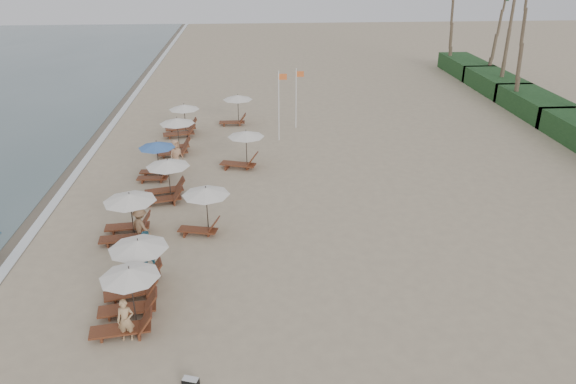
{
  "coord_description": "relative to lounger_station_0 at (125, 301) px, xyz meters",
  "views": [
    {
      "loc": [
        -0.75,
        -18.64,
        12.33
      ],
      "look_at": [
        1.0,
        5.49,
        1.3
      ],
      "focal_mm": 33.7,
      "sensor_mm": 36.0,
      "label": 1
    }
  ],
  "objects": [
    {
      "name": "lounger_station_3",
      "position": [
        -0.06,
        10.57,
        0.03
      ],
      "size": [
        2.72,
        2.4,
        2.23
      ],
      "color": "brown",
      "rests_on": "ground"
    },
    {
      "name": "wet_sand_band",
      "position": [
        -7.2,
        12.69,
        -1.05
      ],
      "size": [
        3.2,
        140.0,
        0.01
      ],
      "primitive_type": "cube",
      "color": "#6B5E4C",
      "rests_on": "ground"
    },
    {
      "name": "flag_pole_near",
      "position": [
        6.55,
        19.8,
        1.61
      ],
      "size": [
        0.59,
        0.08,
        4.82
      ],
      "color": "silver",
      "rests_on": "ground"
    },
    {
      "name": "ground",
      "position": [
        5.3,
        2.69,
        -1.05
      ],
      "size": [
        160.0,
        160.0,
        0.0
      ],
      "primitive_type": "plane",
      "color": "tan",
      "rests_on": "ground"
    },
    {
      "name": "lounger_station_6",
      "position": [
        -0.37,
        21.48,
        -0.06
      ],
      "size": [
        2.73,
        2.4,
        2.22
      ],
      "color": "brown",
      "rests_on": "ground"
    },
    {
      "name": "lounger_station_5",
      "position": [
        -0.34,
        17.61,
        0.12
      ],
      "size": [
        2.63,
        2.29,
        2.38
      ],
      "color": "brown",
      "rests_on": "ground"
    },
    {
      "name": "inland_station_0",
      "position": [
        2.24,
        6.75,
        0.39
      ],
      "size": [
        2.61,
        2.24,
        2.22
      ],
      "color": "brown",
      "rests_on": "ground"
    },
    {
      "name": "beachgoer_far_b",
      "position": [
        0.03,
        14.83,
        -0.11
      ],
      "size": [
        1.04,
        1.09,
        1.88
      ],
      "primitive_type": "imported",
      "rotation": [
        0.0,
        0.0,
        0.89
      ],
      "color": "tan",
      "rests_on": "ground"
    },
    {
      "name": "lounger_station_0",
      "position": [
        0.0,
        0.0,
        0.0
      ],
      "size": [
        2.63,
        2.19,
        2.36
      ],
      "color": "brown",
      "rests_on": "ground"
    },
    {
      "name": "flag_pole_far",
      "position": [
        7.97,
        22.52,
        1.39
      ],
      "size": [
        0.59,
        0.08,
        4.4
      ],
      "color": "silver",
      "rests_on": "ground"
    },
    {
      "name": "foam_line",
      "position": [
        -5.9,
        12.69,
        -1.04
      ],
      "size": [
        0.5,
        140.0,
        0.02
      ],
      "primitive_type": "cube",
      "color": "white",
      "rests_on": "ground"
    },
    {
      "name": "lounger_station_2",
      "position": [
        -1.22,
        6.48,
        0.06
      ],
      "size": [
        2.75,
        2.41,
        2.21
      ],
      "color": "brown",
      "rests_on": "ground"
    },
    {
      "name": "inland_station_1",
      "position": [
        4.0,
        14.91,
        0.24
      ],
      "size": [
        2.88,
        2.27,
        2.22
      ],
      "color": "brown",
      "rests_on": "ground"
    },
    {
      "name": "inland_station_2",
      "position": [
        3.47,
        23.67,
        0.34
      ],
      "size": [
        2.65,
        2.24,
        2.22
      ],
      "color": "brown",
      "rests_on": "ground"
    },
    {
      "name": "beachgoer_near",
      "position": [
        0.13,
        -0.76,
        -0.26
      ],
      "size": [
        0.59,
        0.4,
        1.59
      ],
      "primitive_type": "imported",
      "rotation": [
        0.0,
        0.0,
        0.04
      ],
      "color": "tan",
      "rests_on": "ground"
    },
    {
      "name": "duffel_bag",
      "position": [
        2.48,
        -3.11,
        -0.91
      ],
      "size": [
        0.55,
        0.39,
        0.28
      ],
      "color": "black",
      "rests_on": "ground"
    },
    {
      "name": "beachgoer_mid_b",
      "position": [
        -0.5,
        5.89,
        -0.18
      ],
      "size": [
        1.28,
        1.23,
        1.75
      ],
      "primitive_type": "imported",
      "rotation": [
        0.0,
        0.0,
        2.44
      ],
      "color": "#846143",
      "rests_on": "ground"
    },
    {
      "name": "beachgoer_mid_a",
      "position": [
        0.05,
        3.84,
        -0.21
      ],
      "size": [
        1.0,
        0.91,
        1.69
      ],
      "primitive_type": "imported",
      "rotation": [
        0.0,
        0.0,
        3.54
      ],
      "color": "teal",
      "rests_on": "ground"
    },
    {
      "name": "lounger_station_1",
      "position": [
        -0.07,
        2.2,
        0.06
      ],
      "size": [
        2.66,
        2.33,
        2.21
      ],
      "color": "brown",
      "rests_on": "ground"
    },
    {
      "name": "lounger_station_4",
      "position": [
        -0.99,
        13.49,
        0.12
      ],
      "size": [
        2.35,
        2.09,
        2.25
      ],
      "color": "brown",
      "rests_on": "ground"
    }
  ]
}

